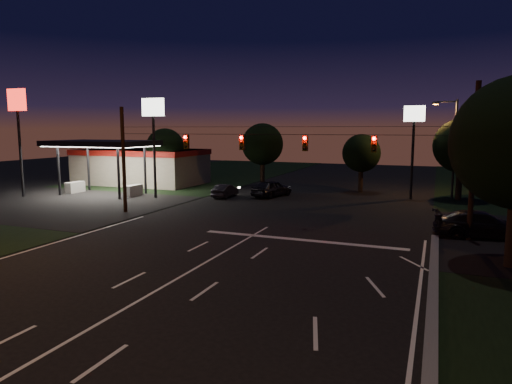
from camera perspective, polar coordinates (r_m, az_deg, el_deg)
The scene contains 18 objects.
ground at distance 17.90m, azimuth -14.77°, elevation -13.20°, with size 140.00×140.00×0.00m, color black.
cross_street_left at distance 42.51m, azimuth -23.73°, elevation -1.38°, with size 20.00×16.00×0.02m, color black.
stop_bar at distance 26.61m, azimuth 5.64°, elevation -5.96°, with size 12.00×0.50×0.01m, color silver.
utility_pole_right at distance 29.11m, azimuth 25.02°, elevation -5.48°, with size 0.30×0.30×9.00m, color black.
utility_pole_left at distance 36.50m, azimuth -15.98°, elevation -2.45°, with size 0.28×0.28×8.00m, color black.
signal_span at distance 30.07m, azimuth 2.10°, elevation 6.26°, with size 24.00×0.40×1.56m.
gas_station at distance 54.31m, azimuth -14.43°, elevation 3.45°, with size 14.20×16.10×5.25m.
pole_sign_left_near at distance 42.78m, azimuth -12.71°, elevation 8.54°, with size 2.20×0.30×9.10m.
pole_sign_left_far at distance 47.82m, azimuth -27.63°, elevation 8.51°, with size 2.00×0.30×10.00m.
pole_sign_right at distance 43.39m, azimuth 19.11°, elevation 7.31°, with size 1.80×0.30×8.40m.
street_light_right_far at distance 45.37m, azimuth 23.28°, elevation 5.85°, with size 2.20×0.35×9.00m.
tree_far_a at distance 51.78m, azimuth -11.19°, elevation 5.42°, with size 4.20×4.20×6.42m.
tree_far_b at distance 50.83m, azimuth 0.88°, elevation 5.93°, with size 4.60×4.60×6.98m.
tree_far_c at distance 47.05m, azimuth 13.08°, elevation 4.70°, with size 3.80×3.80×5.86m.
tree_far_d at distance 44.54m, azimuth 24.29°, elevation 5.23°, with size 4.80×4.80×7.30m.
car_oncoming_a at distance 43.10m, azimuth 1.97°, elevation 0.47°, with size 1.87×4.64×1.58m, color black.
car_oncoming_b at distance 42.80m, azimuth -3.86°, elevation 0.16°, with size 1.29×3.69×1.22m, color black.
car_cross at distance 29.93m, azimuth 26.41°, elevation -3.69°, with size 2.19×5.38×1.56m, color black.
Camera 1 is at (10.10, -13.34, 6.37)m, focal length 32.00 mm.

